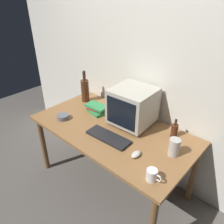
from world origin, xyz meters
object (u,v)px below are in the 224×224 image
object	(u,v)px
cd_spindle	(63,117)
metal_canister	(174,147)
book_stack	(97,109)
computer_mouse	(136,154)
crt_monitor	(133,106)
mug	(152,175)
bottle_tall	(85,90)
keyboard	(108,137)
bottle_short	(174,130)

from	to	relation	value
cd_spindle	metal_canister	size ratio (longest dim) A/B	0.80
book_stack	computer_mouse	bearing A→B (deg)	-20.95
crt_monitor	computer_mouse	size ratio (longest dim) A/B	4.04
crt_monitor	mug	bearing A→B (deg)	-41.39
book_stack	cd_spindle	distance (m)	0.37
cd_spindle	book_stack	bearing A→B (deg)	64.70
computer_mouse	cd_spindle	distance (m)	0.90
bottle_tall	mug	distance (m)	1.36
keyboard	cd_spindle	bearing A→B (deg)	-176.00
keyboard	book_stack	world-z (taller)	book_stack
cd_spindle	metal_canister	bearing A→B (deg)	13.43
computer_mouse	bottle_short	world-z (taller)	bottle_short
cd_spindle	metal_canister	world-z (taller)	metal_canister
mug	metal_canister	world-z (taller)	metal_canister
bottle_tall	keyboard	bearing A→B (deg)	-27.12
bottle_short	metal_canister	distance (m)	0.26
keyboard	bottle_tall	bearing A→B (deg)	149.79
book_stack	metal_canister	bearing A→B (deg)	-3.91
computer_mouse	crt_monitor	bearing A→B (deg)	128.50
computer_mouse	metal_canister	size ratio (longest dim) A/B	0.67
bottle_tall	book_stack	size ratio (longest dim) A/B	1.48
book_stack	metal_canister	world-z (taller)	metal_canister
crt_monitor	cd_spindle	bearing A→B (deg)	-144.50
book_stack	bottle_tall	bearing A→B (deg)	160.87
crt_monitor	cd_spindle	distance (m)	0.73
bottle_tall	book_stack	distance (m)	0.32
crt_monitor	metal_canister	distance (m)	0.57
book_stack	crt_monitor	bearing A→B (deg)	10.79
keyboard	book_stack	size ratio (longest dim) A/B	1.66
keyboard	computer_mouse	xyz separation A→B (m)	(0.33, -0.02, 0.01)
mug	cd_spindle	xyz separation A→B (m)	(-1.13, 0.08, -0.02)
book_stack	keyboard	bearing A→B (deg)	-32.08
bottle_tall	book_stack	world-z (taller)	bottle_tall
mug	bottle_tall	bearing A→B (deg)	158.02
keyboard	cd_spindle	size ratio (longest dim) A/B	3.50
computer_mouse	bottle_tall	distance (m)	1.11
computer_mouse	mug	size ratio (longest dim) A/B	0.83
computer_mouse	cd_spindle	world-z (taller)	cd_spindle
keyboard	cd_spindle	xyz separation A→B (m)	(-0.57, -0.07, 0.01)
crt_monitor	bottle_tall	size ratio (longest dim) A/B	1.07
book_stack	metal_canister	xyz separation A→B (m)	(0.95, -0.07, 0.03)
computer_mouse	bottle_tall	xyz separation A→B (m)	(-1.03, 0.38, 0.12)
book_stack	mug	size ratio (longest dim) A/B	2.11
mug	metal_canister	distance (m)	0.35
book_stack	mug	world-z (taller)	mug
crt_monitor	bottle_tall	xyz separation A→B (m)	(-0.71, 0.02, -0.05)
crt_monitor	keyboard	size ratio (longest dim) A/B	0.96
computer_mouse	book_stack	bearing A→B (deg)	155.94
mug	computer_mouse	bearing A→B (deg)	151.59
keyboard	bottle_tall	xyz separation A→B (m)	(-0.70, 0.36, 0.13)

